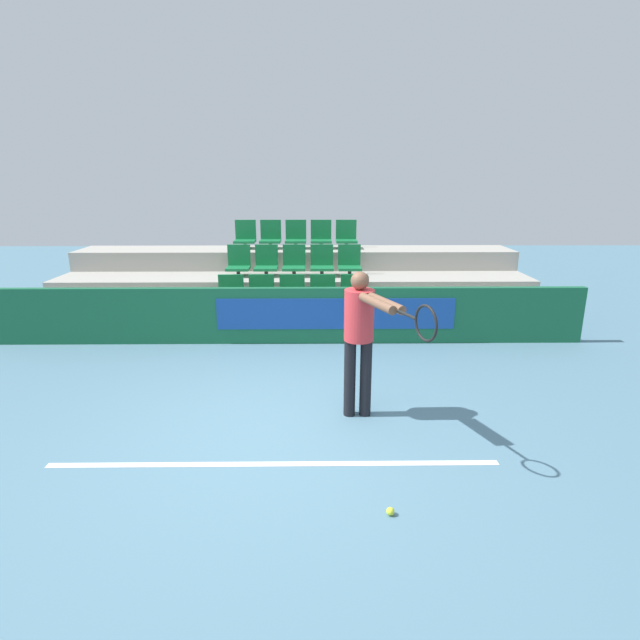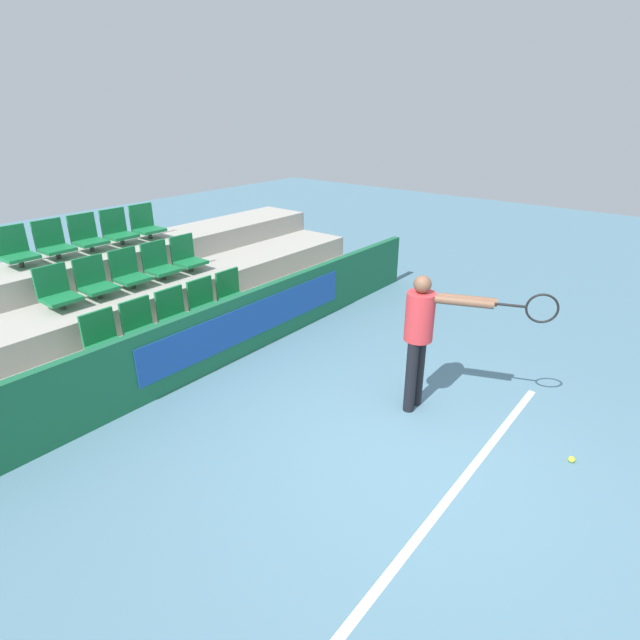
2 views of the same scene
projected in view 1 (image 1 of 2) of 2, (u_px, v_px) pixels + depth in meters
name	position (u px, v px, depth m)	size (l,w,h in m)	color
ground_plane	(277.00, 438.00, 5.15)	(30.00, 30.00, 0.00)	slate
court_baseline	(274.00, 464.00, 4.67)	(4.23, 0.08, 0.01)	white
barrier_wall	(292.00, 316.00, 7.98)	(9.41, 0.14, 0.91)	#19603D
bleacher_tier_front	(292.00, 321.00, 8.65)	(9.01, 1.08, 0.38)	#ADA89E
bleacher_tier_middle	(294.00, 296.00, 9.63)	(9.01, 1.08, 0.76)	#ADA89E
bleacher_tier_back	(296.00, 276.00, 10.62)	(9.01, 1.08, 1.14)	#ADA89E
stadium_chair_0	(230.00, 295.00, 8.65)	(0.44, 0.42, 0.58)	#333333
stadium_chair_1	(261.00, 295.00, 8.65)	(0.44, 0.42, 0.58)	#333333
stadium_chair_2	(292.00, 295.00, 8.66)	(0.44, 0.42, 0.58)	#333333
stadium_chair_3	(323.00, 295.00, 8.66)	(0.44, 0.42, 0.58)	#333333
stadium_chair_4	(353.00, 295.00, 8.67)	(0.44, 0.42, 0.58)	#333333
stadium_chair_5	(239.00, 263.00, 9.58)	(0.44, 0.42, 0.58)	#333333
stadium_chair_6	(266.00, 263.00, 9.59)	(0.44, 0.42, 0.58)	#333333
stadium_chair_7	(294.00, 263.00, 9.59)	(0.44, 0.42, 0.58)	#333333
stadium_chair_8	(322.00, 263.00, 9.60)	(0.44, 0.42, 0.58)	#333333
stadium_chair_9	(350.00, 263.00, 9.60)	(0.44, 0.42, 0.58)	#333333
stadium_chair_10	(245.00, 237.00, 10.51)	(0.44, 0.42, 0.58)	#333333
stadium_chair_11	(271.00, 236.00, 10.52)	(0.44, 0.42, 0.58)	#333333
stadium_chair_12	(296.00, 236.00, 10.53)	(0.44, 0.42, 0.58)	#333333
stadium_chair_13	(321.00, 236.00, 10.53)	(0.44, 0.42, 0.58)	#333333
stadium_chair_14	(346.00, 236.00, 10.54)	(0.44, 0.42, 0.58)	#333333
tennis_player	(362.00, 330.00, 5.30)	(0.69, 1.44, 1.64)	black
tennis_ball	(390.00, 511.00, 3.96)	(0.07, 0.07, 0.07)	#CCDB33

